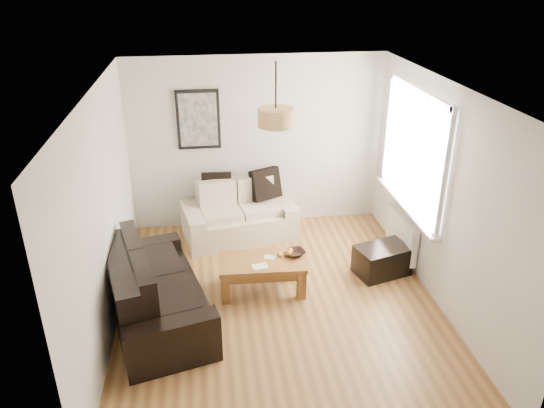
{
  "coord_description": "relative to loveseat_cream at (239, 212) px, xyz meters",
  "views": [
    {
      "loc": [
        -0.79,
        -5.17,
        3.76
      ],
      "look_at": [
        0.0,
        0.6,
        1.05
      ],
      "focal_mm": 34.37,
      "sensor_mm": 36.0,
      "label": 1
    }
  ],
  "objects": [
    {
      "name": "orange_c",
      "position": [
        0.39,
        -1.42,
        0.07
      ],
      "size": [
        0.08,
        0.08,
        0.07
      ],
      "primitive_type": "sphere",
      "rotation": [
        0.0,
        0.0,
        -0.21
      ],
      "color": "orange",
      "rests_on": "fruit_bowl"
    },
    {
      "name": "papers",
      "position": [
        0.12,
        -1.62,
        0.03
      ],
      "size": [
        0.21,
        0.16,
        0.01
      ],
      "primitive_type": "cube",
      "rotation": [
        0.0,
        0.0,
        0.15
      ],
      "color": "silver",
      "rests_on": "coffee_table"
    },
    {
      "name": "pendant_shade",
      "position": [
        0.33,
        -1.48,
        1.83
      ],
      "size": [
        0.4,
        0.4,
        0.2
      ],
      "primitive_type": "cylinder",
      "color": "tan",
      "rests_on": "ceiling"
    },
    {
      "name": "cushion_right",
      "position": [
        0.42,
        0.2,
        0.34
      ],
      "size": [
        0.48,
        0.33,
        0.46
      ],
      "primitive_type": "cube",
      "rotation": [
        0.0,
        0.0,
        0.45
      ],
      "color": "black",
      "rests_on": "loveseat_cream"
    },
    {
      "name": "window_bay",
      "position": [
        2.19,
        -0.98,
        1.2
      ],
      "size": [
        0.14,
        1.9,
        1.6
      ],
      "primitive_type": null,
      "color": "white",
      "rests_on": "wall_right"
    },
    {
      "name": "floor",
      "position": [
        0.33,
        -1.78,
        -0.4
      ],
      "size": [
        4.5,
        4.5,
        0.0
      ],
      "primitive_type": "plane",
      "color": "brown",
      "rests_on": "ground"
    },
    {
      "name": "loveseat_cream",
      "position": [
        0.0,
        0.0,
        0.0
      ],
      "size": [
        1.76,
        1.17,
        0.8
      ],
      "primitive_type": null,
      "rotation": [
        0.0,
        0.0,
        0.19
      ],
      "color": "#B9AC95",
      "rests_on": "floor"
    },
    {
      "name": "orange_a",
      "position": [
        0.5,
        -1.41,
        0.07
      ],
      "size": [
        0.09,
        0.09,
        0.08
      ],
      "primitive_type": "sphere",
      "rotation": [
        0.0,
        0.0,
        0.13
      ],
      "color": "orange",
      "rests_on": "fruit_bowl"
    },
    {
      "name": "radiator",
      "position": [
        2.15,
        -0.98,
        -0.02
      ],
      "size": [
        0.1,
        0.9,
        0.52
      ],
      "primitive_type": "cube",
      "color": "white",
      "rests_on": "wall_right"
    },
    {
      "name": "fruit_bowl",
      "position": [
        0.59,
        -1.4,
        0.06
      ],
      "size": [
        0.3,
        0.3,
        0.06
      ],
      "primitive_type": "imported",
      "rotation": [
        0.0,
        0.0,
        0.28
      ],
      "color": "black",
      "rests_on": "coffee_table"
    },
    {
      "name": "wall_back",
      "position": [
        0.33,
        0.47,
        0.9
      ],
      "size": [
        3.8,
        0.04,
        2.6
      ],
      "primitive_type": null,
      "color": "silver",
      "rests_on": "floor"
    },
    {
      "name": "wall_left",
      "position": [
        -1.57,
        -1.78,
        0.9
      ],
      "size": [
        0.04,
        4.5,
        2.6
      ],
      "primitive_type": null,
      "color": "silver",
      "rests_on": "floor"
    },
    {
      "name": "orange_b",
      "position": [
        0.54,
        -1.36,
        0.07
      ],
      "size": [
        0.07,
        0.07,
        0.06
      ],
      "primitive_type": "sphere",
      "rotation": [
        0.0,
        0.0,
        0.26
      ],
      "color": "orange",
      "rests_on": "fruit_bowl"
    },
    {
      "name": "cushion_left",
      "position": [
        -0.31,
        0.2,
        0.33
      ],
      "size": [
        0.45,
        0.16,
        0.44
      ],
      "primitive_type": "cube",
      "rotation": [
        0.0,
        0.0,
        -0.05
      ],
      "color": "black",
      "rests_on": "loveseat_cream"
    },
    {
      "name": "sofa_leather",
      "position": [
        -1.1,
        -1.87,
        0.02
      ],
      "size": [
        1.42,
        2.15,
        0.85
      ],
      "primitive_type": null,
      "rotation": [
        0.0,
        0.0,
        1.82
      ],
      "color": "black",
      "rests_on": "floor"
    },
    {
      "name": "ottoman",
      "position": [
        1.78,
        -1.3,
        -0.21
      ],
      "size": [
        0.78,
        0.61,
        0.39
      ],
      "primitive_type": "cube",
      "rotation": [
        0.0,
        0.0,
        0.28
      ],
      "color": "black",
      "rests_on": "floor"
    },
    {
      "name": "poster",
      "position": [
        -0.52,
        0.44,
        1.3
      ],
      "size": [
        0.62,
        0.04,
        0.87
      ],
      "primitive_type": null,
      "color": "black",
      "rests_on": "wall_back"
    },
    {
      "name": "wall_front",
      "position": [
        0.33,
        -4.03,
        0.9
      ],
      "size": [
        3.8,
        0.04,
        2.6
      ],
      "primitive_type": null,
      "color": "silver",
      "rests_on": "floor"
    },
    {
      "name": "coffee_table",
      "position": [
        0.17,
        -1.47,
        -0.19
      ],
      "size": [
        1.08,
        0.62,
        0.43
      ],
      "primitive_type": null,
      "rotation": [
        0.0,
        0.0,
        -0.04
      ],
      "color": "brown",
      "rests_on": "floor"
    },
    {
      "name": "ceiling",
      "position": [
        0.33,
        -1.78,
        2.2
      ],
      "size": [
        3.8,
        4.5,
        0.0
      ],
      "primitive_type": null,
      "color": "white",
      "rests_on": "floor"
    },
    {
      "name": "wall_right",
      "position": [
        2.23,
        -1.78,
        0.9
      ],
      "size": [
        0.04,
        4.5,
        2.6
      ],
      "primitive_type": null,
      "color": "silver",
      "rests_on": "floor"
    }
  ]
}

